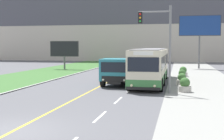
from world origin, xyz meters
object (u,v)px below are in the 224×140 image
at_px(city_bus, 151,66).
at_px(planter_round_near, 185,86).
at_px(traffic_light_mast, 161,38).
at_px(dump_truck, 119,71).
at_px(planter_round_far, 183,72).
at_px(billboard_large, 200,27).
at_px(planter_round_second, 182,80).
at_px(planter_round_third, 182,75).
at_px(billboard_small, 64,50).

xyz_separation_m(city_bus, planter_round_near, (2.87, -5.27, -1.04)).
bearing_deg(planter_round_near, traffic_light_mast, -154.54).
xyz_separation_m(city_bus, dump_truck, (-2.53, -2.09, -0.38)).
xyz_separation_m(traffic_light_mast, planter_round_far, (1.73, 12.30, -3.33)).
bearing_deg(billboard_large, planter_round_second, -97.38).
xyz_separation_m(planter_round_second, planter_round_third, (0.05, 3.83, 0.01)).
bearing_deg(planter_round_near, planter_round_second, 92.58).
relative_size(city_bus, planter_round_third, 12.37).
xyz_separation_m(billboard_large, planter_round_near, (-2.41, -23.76, -5.43)).
xyz_separation_m(billboard_small, planter_round_second, (16.07, -15.17, -2.30)).
bearing_deg(billboard_small, billboard_large, 14.30).
height_order(planter_round_third, planter_round_far, planter_round_far).
bearing_deg(dump_truck, billboard_large, 69.21).
distance_m(city_bus, billboard_large, 19.72).
relative_size(city_bus, billboard_small, 3.06).
xyz_separation_m(traffic_light_mast, billboard_large, (4.10, 24.57, 2.08)).
bearing_deg(dump_truck, traffic_light_mast, -47.06).
relative_size(traffic_light_mast, planter_round_second, 6.03).
distance_m(billboard_small, planter_round_near, 25.11).
distance_m(city_bus, planter_round_near, 6.09).
xyz_separation_m(city_bus, traffic_light_mast, (1.18, -6.08, 2.30)).
height_order(city_bus, planter_round_third, city_bus).
relative_size(planter_round_second, planter_round_third, 0.98).
relative_size(city_bus, dump_truck, 2.01).
bearing_deg(traffic_light_mast, planter_round_near, 25.46).
distance_m(billboard_small, planter_round_far, 18.07).
bearing_deg(traffic_light_mast, dump_truck, 132.94).
xyz_separation_m(planter_round_second, planter_round_far, (0.20, 7.66, 0.02)).
bearing_deg(dump_truck, city_bus, 39.58).
height_order(dump_truck, planter_round_third, dump_truck).
xyz_separation_m(city_bus, billboard_large, (5.28, 18.49, 4.38)).
bearing_deg(traffic_light_mast, planter_round_second, 71.83).
bearing_deg(planter_round_near, billboard_large, 84.21).
bearing_deg(planter_round_far, dump_truck, -123.17).
distance_m(city_bus, billboard_small, 19.21).
relative_size(traffic_light_mast, planter_round_far, 5.76).
height_order(billboard_small, planter_round_far, billboard_small).
xyz_separation_m(dump_truck, planter_round_third, (5.28, 4.48, -0.66)).
height_order(billboard_large, planter_round_near, billboard_large).
relative_size(planter_round_third, planter_round_far, 0.97).
bearing_deg(billboard_large, planter_round_third, -98.93).
height_order(city_bus, traffic_light_mast, traffic_light_mast).
distance_m(billboard_large, billboard_small, 19.50).
distance_m(planter_round_near, planter_round_second, 3.84).
bearing_deg(planter_round_near, billboard_small, 130.52).
distance_m(traffic_light_mast, billboard_small, 24.60).
relative_size(billboard_large, billboard_small, 1.84).
height_order(dump_truck, planter_round_far, dump_truck).
bearing_deg(billboard_small, planter_round_second, -43.35).
xyz_separation_m(planter_round_near, planter_round_far, (0.03, 11.49, 0.01)).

